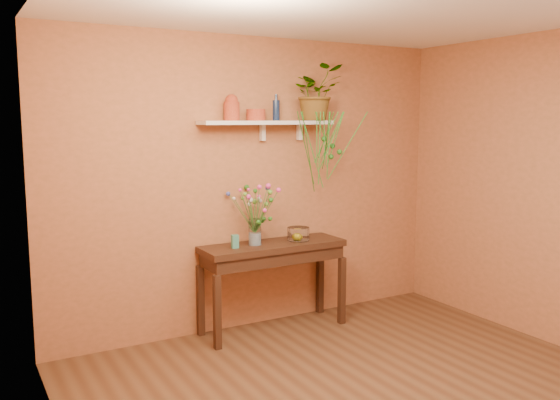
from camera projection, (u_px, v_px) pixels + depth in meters
name	position (u px, v px, depth m)	size (l,w,h in m)	color
room	(399.00, 213.00, 3.79)	(4.04, 4.04, 2.70)	brown
sideboard	(273.00, 256.00, 5.42)	(1.35, 0.43, 0.82)	#3E2317
wall_shelf	(268.00, 123.00, 5.36)	(1.30, 0.24, 0.19)	white
terracotta_jug	(232.00, 108.00, 5.19)	(0.18, 0.18, 0.23)	#B44530
terracotta_pot	(256.00, 115.00, 5.28)	(0.17, 0.17, 0.10)	#B44530
blue_bottle	(276.00, 110.00, 5.35)	(0.07, 0.07, 0.24)	#132344
spider_plant	(316.00, 93.00, 5.54)	(0.47, 0.40, 0.52)	#23631A
plant_fronds	(327.00, 145.00, 5.49)	(0.71, 0.33, 0.76)	#23631A
glass_vase	(255.00, 234.00, 5.32)	(0.11, 0.11, 0.24)	white
bouquet	(258.00, 202.00, 5.29)	(0.44, 0.44, 0.45)	#386B28
glass_bowl	(298.00, 234.00, 5.52)	(0.21, 0.21, 0.12)	white
lemon	(297.00, 236.00, 5.51)	(0.07, 0.07, 0.07)	gold
carton	(235.00, 242.00, 5.19)	(0.06, 0.04, 0.12)	#2F6889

